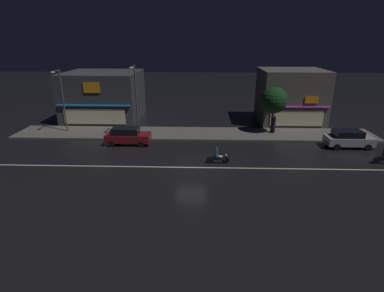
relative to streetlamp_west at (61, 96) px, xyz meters
The scene contains 13 objects.
ground_plane 17.20m from the streetlamp_west, 32.63° to the right, with size 140.00×140.00×0.00m, color black.
lane_divider_stripe 17.20m from the streetlamp_west, 32.63° to the right, with size 36.65×0.16×0.01m, color beige.
sidewalk_far 14.64m from the streetlamp_west, ahead, with size 38.58×4.46×0.14m, color #5B5954.
storefront_left_block 26.25m from the streetlamp_west, 12.19° to the left, with size 7.41×6.86×6.35m.
storefront_center_block 6.80m from the streetlamp_west, 68.17° to the left, with size 8.93×8.23×5.91m.
streetlamp_west is the anchor object (origin of this frame).
streetlamp_mid 8.20m from the streetlamp_west, ahead, with size 0.44×1.64×7.22m.
pedestrian_on_sidewalk 22.89m from the streetlamp_west, ahead, with size 0.32×0.32×1.91m.
street_tree 22.52m from the streetlamp_west, ahead, with size 2.81×2.81×4.93m.
parked_car_near_kerb 29.29m from the streetlamp_west, ahead, with size 4.30×1.98×1.67m.
parked_car_trailing 9.02m from the streetlamp_west, 24.65° to the right, with size 4.30×1.98×1.67m.
motorcycle_lead 18.46m from the streetlamp_west, 26.55° to the right, with size 1.90×0.60×1.52m.
traffic_cone 8.71m from the streetlamp_west, 25.67° to the right, with size 0.36×0.36×0.55m, color orange.
Camera 1 is at (0.83, -22.36, 9.95)m, focal length 28.24 mm.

